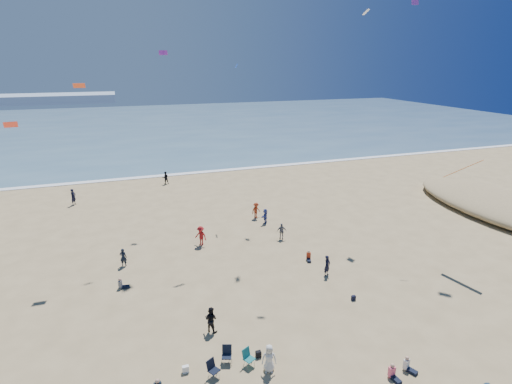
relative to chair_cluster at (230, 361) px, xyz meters
name	(u,v)px	position (x,y,z in m)	size (l,w,h in m)	color
ocean	(139,126)	(0.50, 90.00, -0.47)	(220.00, 100.00, 0.06)	#476B84
surf_line	(160,176)	(0.50, 40.00, -0.46)	(220.00, 1.20, 0.08)	white
standing_flyers	(244,253)	(4.29, 11.22, 0.35)	(21.82, 43.38, 1.90)	black
seated_group	(271,320)	(3.40, 2.69, -0.08)	(15.82, 14.48, 0.84)	silver
chair_cluster	(230,361)	(0.00, 0.00, 0.00)	(2.82, 1.59, 1.00)	black
white_tote	(186,369)	(-2.32, 0.52, -0.30)	(0.35, 0.20, 0.40)	white
black_backpack	(258,354)	(1.73, 0.35, -0.31)	(0.30, 0.22, 0.38)	black
navy_bag	(353,298)	(9.83, 3.50, -0.33)	(0.28, 0.18, 0.34)	black
kites_aloft	(355,74)	(11.11, 7.40, 14.43)	(43.69, 37.21, 26.59)	purple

